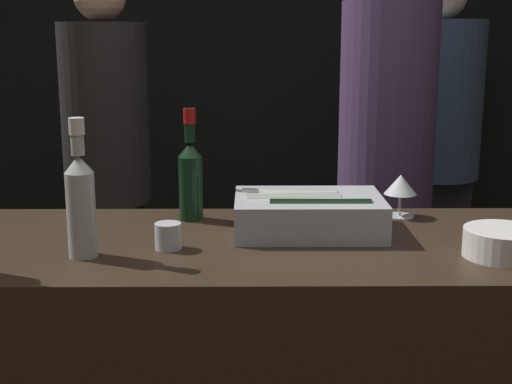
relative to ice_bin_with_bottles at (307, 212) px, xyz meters
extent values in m
cube|color=black|center=(-0.14, 2.10, 0.35)|extent=(6.40, 0.06, 2.80)
cube|color=#B7BABF|center=(0.00, 0.00, -0.01)|extent=(0.39, 0.28, 0.10)
cylinder|color=black|center=(0.03, -0.06, 0.02)|extent=(0.26, 0.07, 0.06)
cylinder|color=#9EA899|center=(-0.04, 0.00, 0.02)|extent=(0.26, 0.09, 0.06)
cylinder|color=#B2B7AD|center=(-0.04, 0.06, 0.02)|extent=(0.26, 0.09, 0.06)
cylinder|color=silver|center=(0.45, -0.22, -0.02)|extent=(0.19, 0.19, 0.07)
cylinder|color=gray|center=(0.45, -0.22, 0.01)|extent=(0.15, 0.15, 0.01)
cylinder|color=silver|center=(0.28, 0.16, -0.05)|extent=(0.08, 0.08, 0.00)
cylinder|color=silver|center=(0.28, 0.16, -0.02)|extent=(0.01, 0.01, 0.06)
cone|color=silver|center=(0.28, 0.16, 0.04)|extent=(0.09, 0.09, 0.06)
cylinder|color=silver|center=(-0.35, -0.15, -0.02)|extent=(0.07, 0.07, 0.06)
sphere|color=#F4C66B|center=(-0.35, -0.15, -0.02)|extent=(0.03, 0.03, 0.03)
cylinder|color=black|center=(-0.32, 0.13, 0.04)|extent=(0.07, 0.07, 0.18)
cone|color=black|center=(-0.32, 0.13, 0.15)|extent=(0.07, 0.07, 0.04)
cylinder|color=black|center=(-0.32, 0.13, 0.22)|extent=(0.03, 0.03, 0.09)
cylinder|color=maroon|center=(-0.32, 0.13, 0.24)|extent=(0.03, 0.03, 0.04)
cylinder|color=#B2B7AD|center=(-0.55, -0.21, 0.05)|extent=(0.07, 0.07, 0.20)
cone|color=#B2B7AD|center=(-0.55, -0.21, 0.17)|extent=(0.07, 0.07, 0.04)
cylinder|color=#B2B7AD|center=(-0.55, -0.21, 0.23)|extent=(0.03, 0.03, 0.09)
cylinder|color=silver|center=(-0.55, -0.21, 0.26)|extent=(0.04, 0.04, 0.04)
cube|color=black|center=(-0.75, 1.12, -0.64)|extent=(0.27, 0.20, 0.81)
cylinder|color=black|center=(-0.75, 1.12, 0.14)|extent=(0.36, 0.36, 0.74)
cube|color=black|center=(0.36, 0.82, -0.62)|extent=(0.27, 0.20, 0.85)
cylinder|color=#473356|center=(0.36, 0.82, 0.19)|extent=(0.36, 0.36, 0.77)
cube|color=black|center=(0.75, 1.59, -0.64)|extent=(0.31, 0.23, 0.82)
cylinder|color=#334766|center=(0.75, 1.59, 0.15)|extent=(0.42, 0.42, 0.75)
camera|label=1|loc=(-0.15, -1.83, 0.47)|focal=50.00mm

